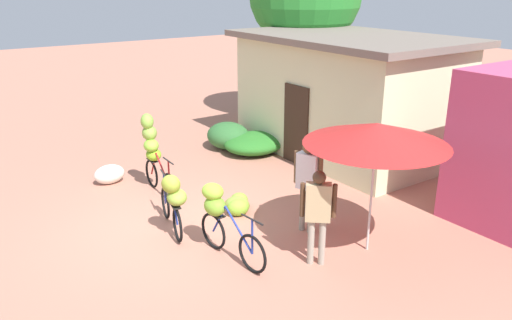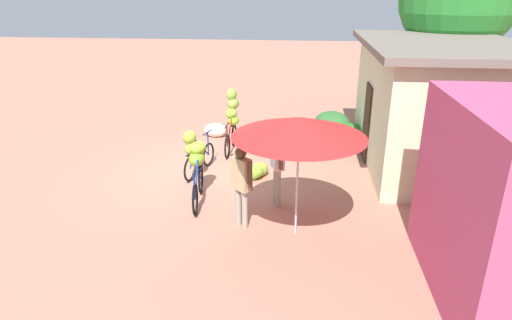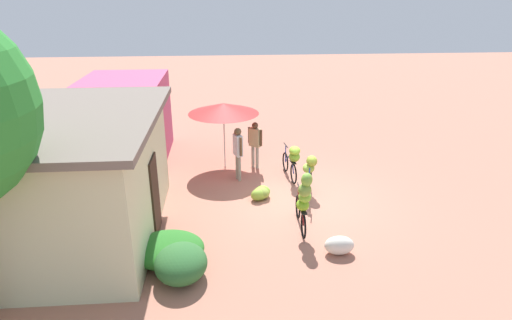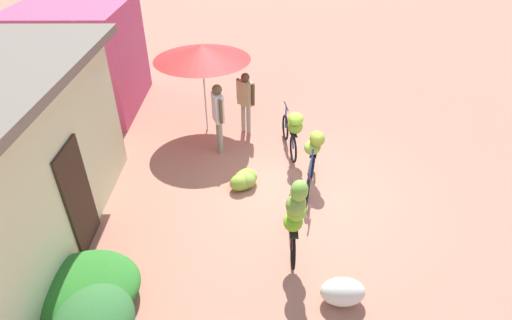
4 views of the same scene
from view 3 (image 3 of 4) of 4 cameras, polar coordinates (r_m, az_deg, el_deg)
The scene contains 13 objects.
ground_plane at distance 12.75m, azimuth 6.12°, elevation -5.15°, with size 60.00×60.00×0.00m, color #B1715C.
building_low at distance 11.07m, azimuth -22.15°, elevation -2.08°, with size 5.90×3.79×3.11m.
shop_pink at distance 16.19m, azimuth -16.87°, elevation 5.46°, with size 3.20×2.80×2.91m, color #C24771.
hedge_bush_front_left at distance 9.42m, azimuth -10.02°, elevation -13.48°, with size 1.27×1.12×0.73m, color #2F6630.
hedge_bush_front_right at distance 10.10m, azimuth -11.80°, elevation -11.61°, with size 1.47×1.69×0.53m, color #2A7226.
market_umbrella at distance 14.28m, azimuth -4.38°, elevation 6.91°, with size 2.37×2.37×2.27m.
bicycle_leftmost at distance 10.59m, azimuth 6.41°, elevation -5.16°, with size 1.64×0.46×1.72m.
bicycle_near_pile at distance 12.71m, azimuth 7.19°, elevation -1.66°, with size 1.60×0.51×1.21m.
bicycle_center_loaded at distance 13.62m, azimuth 4.93°, elevation 0.20°, with size 1.68×0.40×1.22m.
banana_pile_on_ground at distance 12.61m, azimuth 0.62°, elevation -4.49°, with size 0.74×0.73×0.35m.
produce_sack at distance 10.30m, azimuth 11.09°, elevation -11.15°, with size 0.70×0.44×0.44m, color silver.
person_vendor at distance 14.49m, azimuth -0.13°, elevation 2.66°, with size 0.41×0.46×1.63m.
person_bystander at distance 13.51m, azimuth -2.42°, elevation 1.57°, with size 0.55×0.32×1.75m.
Camera 3 is at (-11.15, 2.22, 5.75)m, focal length 29.86 mm.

